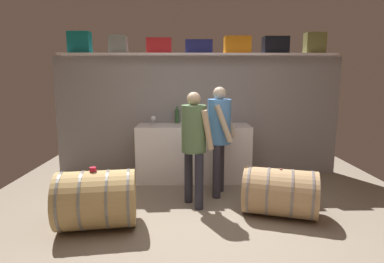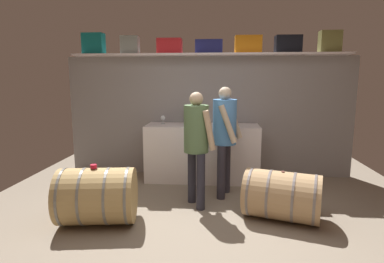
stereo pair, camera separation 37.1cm
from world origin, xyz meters
TOP-DOWN VIEW (x-y plane):
  - ground_plane at (0.00, 0.58)m, footprint 6.04×7.86m
  - back_wall_panel at (0.00, 2.33)m, footprint 4.84×0.10m
  - high_shelf_board at (0.00, 2.18)m, footprint 4.46×0.40m
  - toolcase_teal at (-1.92, 2.18)m, footprint 0.36×0.20m
  - toolcase_grey at (-1.29, 2.18)m, footprint 0.30×0.27m
  - toolcase_red at (-0.63, 2.18)m, footprint 0.40×0.26m
  - toolcase_navy at (0.01, 2.18)m, footprint 0.44×0.20m
  - toolcase_orange at (0.64, 2.18)m, footprint 0.42×0.27m
  - toolcase_black at (1.26, 2.18)m, footprint 0.40×0.24m
  - toolcase_olive at (1.90, 2.18)m, footprint 0.32×0.21m
  - work_cabinet at (-0.08, 1.96)m, footprint 1.82×0.61m
  - wine_bottle_clear at (-0.04, 1.73)m, footprint 0.08×0.08m
  - wine_bottle_green at (-0.35, 2.19)m, footprint 0.07×0.07m
  - wine_glass at (-0.74, 2.04)m, footprint 0.08×0.08m
  - wine_barrel_near at (-1.19, 0.25)m, footprint 0.93×0.76m
  - wine_barrel_far at (0.94, 0.54)m, footprint 1.00×0.81m
  - tasting_cup at (-1.22, 0.25)m, footprint 0.07×0.07m
  - winemaker_pouring at (0.27, 1.27)m, footprint 0.43×0.51m
  - visitor_tasting at (-0.09, 0.86)m, footprint 0.42×0.48m

SIDE VIEW (x-z plane):
  - ground_plane at x=0.00m, z-range -0.02..0.00m
  - wine_barrel_far at x=0.94m, z-range 0.00..0.59m
  - wine_barrel_near at x=-1.19m, z-range 0.00..0.66m
  - work_cabinet at x=-0.08m, z-range 0.00..0.92m
  - tasting_cup at x=-1.22m, z-range 0.66..0.70m
  - visitor_tasting at x=-0.09m, z-range 0.17..1.67m
  - winemaker_pouring at x=0.27m, z-range 0.18..1.73m
  - wine_glass at x=-0.74m, z-range 0.94..1.08m
  - back_wall_panel at x=0.00m, z-range 0.00..2.03m
  - wine_bottle_green at x=-0.35m, z-range 0.90..1.19m
  - wine_bottle_clear at x=-0.04m, z-range 0.90..1.22m
  - high_shelf_board at x=0.00m, z-range 2.03..2.06m
  - toolcase_navy at x=0.01m, z-range 2.06..2.28m
  - toolcase_red at x=-0.63m, z-range 2.06..2.30m
  - toolcase_black at x=1.26m, z-range 2.06..2.33m
  - toolcase_orange at x=0.64m, z-range 2.06..2.33m
  - toolcase_grey at x=-1.29m, z-range 2.06..2.35m
  - toolcase_olive at x=1.90m, z-range 2.06..2.40m
  - toolcase_teal at x=-1.92m, z-range 2.06..2.41m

